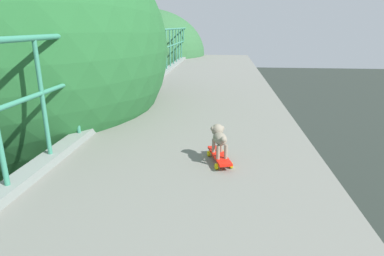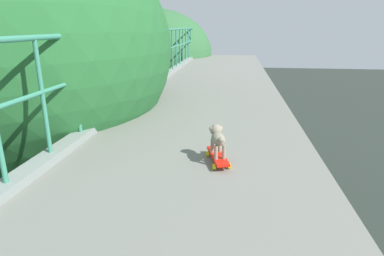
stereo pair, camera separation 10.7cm
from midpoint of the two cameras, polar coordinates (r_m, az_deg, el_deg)
car_yellow_cab_fifth at (r=15.04m, az=-20.81°, el=-10.52°), size 1.90×3.93×1.52m
city_bus at (r=27.39m, az=-16.41°, el=5.38°), size 2.56×11.47×3.44m
roadside_tree_mid at (r=6.55m, az=-31.37°, el=11.32°), size 5.73×5.73×9.33m
roadside_tree_far at (r=15.95m, az=-8.08°, el=12.76°), size 5.44×5.44×8.24m
toy_skateboard at (r=3.31m, az=3.97°, el=-5.02°), size 0.27×0.53×0.08m
small_dog at (r=3.25m, az=3.90°, el=-1.55°), size 0.20×0.34×0.30m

